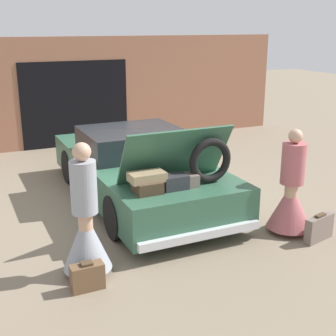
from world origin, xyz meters
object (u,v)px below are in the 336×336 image
Objects in this scene: car at (138,168)px; suitcase_beside_right_person at (319,228)px; person_left at (86,229)px; suitcase_beside_left_person at (87,277)px; person_right at (291,197)px.

car reaches higher than suitcase_beside_right_person.
person_left reaches higher than suitcase_beside_left_person.
person_right is at bearing 101.23° from person_left.
suitcase_beside_right_person is (0.21, -0.44, -0.38)m from person_right.
person_right is (3.17, -0.06, -0.05)m from person_left.
person_right reaches higher than suitcase_beside_right_person.
person_right is 0.62m from suitcase_beside_right_person.
person_left reaches higher than person_right.
person_right is 2.84× the size of suitcase_beside_right_person.
suitcase_beside_right_person is at bearing 93.93° from person_left.
car is 3.15m from suitcase_beside_left_person.
car is at bearing 157.13° from person_left.
suitcase_beside_left_person is at bearing -122.86° from car.
car reaches higher than suitcase_beside_left_person.
person_left is 1.07× the size of person_right.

